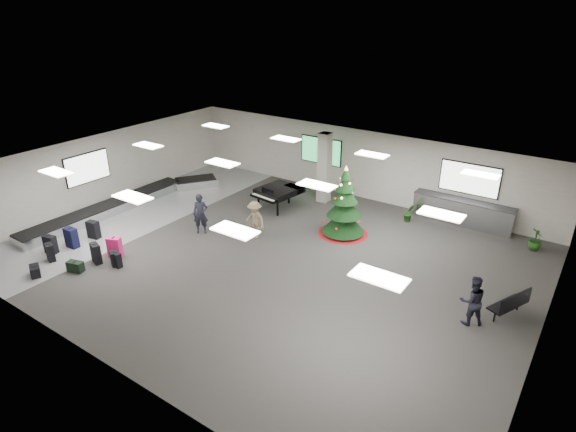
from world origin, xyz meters
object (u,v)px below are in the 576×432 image
Objects in this scene: service_counter at (462,212)px; christmas_tree at (344,211)px; bench at (512,303)px; potted_plant_left at (409,213)px; traveler_bench at (472,301)px; traveler_b at (255,220)px; traveler_a at (201,214)px; potted_plant_right at (536,240)px; baggage_carousel at (127,203)px; grand_piano at (278,192)px; pink_suitcase at (115,247)px.

christmas_tree is at bearing -135.31° from service_counter.
bench is 1.80× the size of potted_plant_left.
service_counter is at bearing -108.28° from traveler_bench.
traveler_bench is (8.46, -0.82, 0.01)m from traveler_b.
traveler_a is 12.70m from potted_plant_right.
baggage_carousel is 4.60m from traveler_a.
grand_piano is 1.40× the size of traveler_b.
traveler_a is at bearing -36.18° from traveler_bench.
grand_piano is 2.64× the size of potted_plant_left.
pink_suitcase is 13.25m from bench.
traveler_bench is (11.64, 3.29, 0.38)m from pink_suitcase.
traveler_bench is 1.92× the size of potted_plant_left.
christmas_tree reaches higher than traveler_b.
traveler_a reaches higher than bench.
grand_piano reaches higher than potted_plant_left.
grand_piano is at bearing 49.62° from pink_suitcase.
potted_plant_left is at bearing -90.63° from traveler_bench.
potted_plant_right is at bearing 3.18° from potted_plant_left.
traveler_a is at bearing -151.15° from bench.
bench is at bearing 8.20° from traveler_b.
traveler_b is 0.99× the size of traveler_bench.
traveler_a is 10.47m from traveler_bench.
traveler_b is (-9.36, -0.17, 0.27)m from bench.
pink_suitcase is at bearing -120.52° from traveler_b.
service_counter is 1.93× the size of grand_piano.
traveler_bench reaches higher than traveler_b.
traveler_bench is (5.79, -3.07, -0.21)m from christmas_tree.
service_counter is 6.98m from traveler_bench.
pink_suitcase is at bearing -137.64° from bench.
pink_suitcase is 0.99× the size of potted_plant_left.
potted_plant_left is at bearing 160.49° from bench.
baggage_carousel is at bearing -36.17° from traveler_bench.
service_counter is 2.50× the size of traveler_a.
potted_plant_left is (-4.99, 4.66, -0.09)m from bench.
potted_plant_left is at bearing 27.72° from grand_piano.
service_counter is 4.82× the size of potted_plant_right.
potted_plant_left is 4.83m from potted_plant_right.
traveler_a is 1.08× the size of traveler_b.
christmas_tree is 1.90× the size of traveler_b.
bench is at bearing -61.28° from service_counter.
baggage_carousel is at bearing -152.33° from service_counter.
potted_plant_left reaches higher than baggage_carousel.
potted_plant_left is (10.94, 5.75, 0.18)m from baggage_carousel.
traveler_a is 2.20m from traveler_b.
baggage_carousel is 6.46× the size of traveler_b.
traveler_bench reaches higher than grand_piano.
grand_piano reaches higher than service_counter.
traveler_b is 1.89× the size of potted_plant_left.
service_counter is at bearing 23.48° from pink_suitcase.
baggage_carousel is 15.97m from bench.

